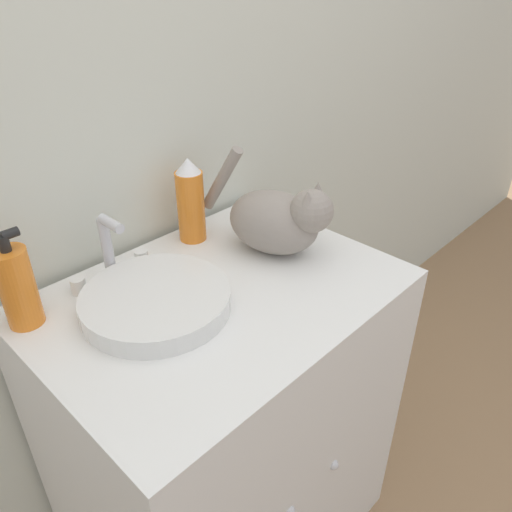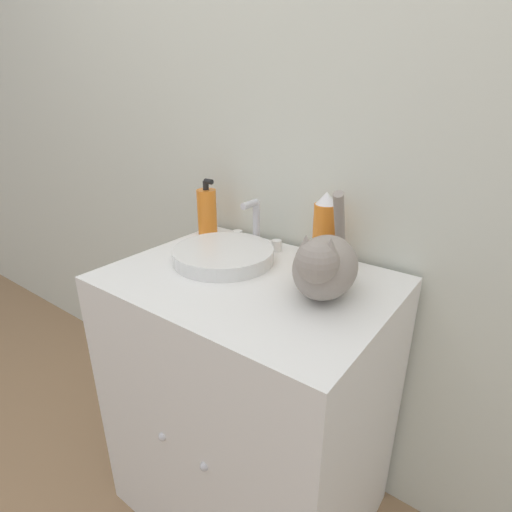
# 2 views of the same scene
# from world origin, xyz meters

# --- Properties ---
(wall_back) EXTENTS (6.00, 0.05, 2.50)m
(wall_back) POSITION_xyz_m (0.00, 0.61, 1.25)
(wall_back) COLOR silver
(wall_back) RESTS_ON ground_plane
(vanity_cabinet) EXTENTS (0.77, 0.58, 0.87)m
(vanity_cabinet) POSITION_xyz_m (0.00, 0.28, 0.43)
(vanity_cabinet) COLOR white
(vanity_cabinet) RESTS_ON ground_plane
(sink_basin) EXTENTS (0.30, 0.30, 0.04)m
(sink_basin) POSITION_xyz_m (-0.13, 0.33, 0.89)
(sink_basin) COLOR white
(sink_basin) RESTS_ON vanity_cabinet
(faucet) EXTENTS (0.19, 0.08, 0.16)m
(faucet) POSITION_xyz_m (-0.13, 0.49, 0.93)
(faucet) COLOR silver
(faucet) RESTS_ON vanity_cabinet
(cat) EXTENTS (0.21, 0.35, 0.24)m
(cat) POSITION_xyz_m (0.21, 0.31, 0.95)
(cat) COLOR gray
(cat) RESTS_ON vanity_cabinet
(soap_bottle) EXTENTS (0.07, 0.07, 0.20)m
(soap_bottle) POSITION_xyz_m (-0.33, 0.48, 0.95)
(soap_bottle) COLOR orange
(soap_bottle) RESTS_ON vanity_cabinet
(spray_bottle) EXTENTS (0.07, 0.07, 0.21)m
(spray_bottle) POSITION_xyz_m (0.11, 0.50, 0.97)
(spray_bottle) COLOR orange
(spray_bottle) RESTS_ON vanity_cabinet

